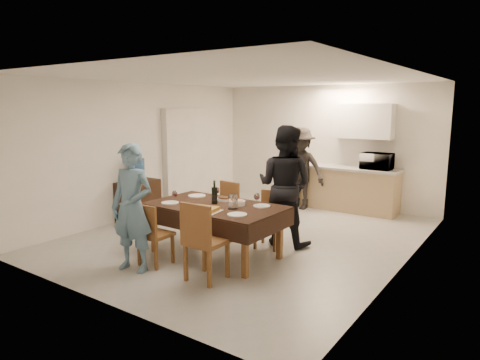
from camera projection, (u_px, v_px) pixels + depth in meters
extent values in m
cube|color=#A7A6A2|center=(249.00, 235.00, 7.21)|extent=(5.00, 6.00, 0.02)
cube|color=white|center=(250.00, 77.00, 6.76)|extent=(5.00, 6.00, 0.02)
cube|color=white|center=(325.00, 145.00, 9.41)|extent=(5.00, 0.02, 2.60)
cube|color=white|center=(94.00, 187.00, 4.56)|extent=(5.00, 0.02, 2.60)
cube|color=white|center=(144.00, 150.00, 8.40)|extent=(0.02, 6.00, 2.60)
cube|color=white|center=(408.00, 172.00, 5.58)|extent=(0.02, 6.00, 2.60)
cube|color=white|center=(188.00, 157.00, 9.36)|extent=(0.15, 1.40, 2.10)
cube|color=tan|center=(344.00, 189.00, 8.96)|extent=(2.20, 0.60, 0.86)
cube|color=#A7A6A2|center=(345.00, 168.00, 8.89)|extent=(2.24, 0.64, 0.05)
cube|color=white|center=(363.00, 121.00, 8.66)|extent=(1.20, 0.34, 0.70)
cube|color=black|center=(215.00, 206.00, 6.13)|extent=(1.96, 1.17, 0.04)
cube|color=brown|center=(215.00, 232.00, 6.20)|extent=(0.07, 0.07, 0.72)
cube|color=brown|center=(156.00, 235.00, 5.83)|extent=(0.40, 0.40, 0.05)
cube|color=brown|center=(145.00, 221.00, 5.65)|extent=(0.40, 0.04, 0.42)
cube|color=brown|center=(207.00, 242.00, 5.32)|extent=(0.47, 0.47, 0.05)
cube|color=brown|center=(195.00, 224.00, 5.10)|extent=(0.46, 0.05, 0.49)
cube|color=brown|center=(222.00, 211.00, 7.04)|extent=(0.46, 0.46, 0.05)
cube|color=brown|center=(215.00, 199.00, 6.85)|extent=(0.42, 0.09, 0.44)
cube|color=brown|center=(269.00, 221.00, 6.54)|extent=(0.45, 0.45, 0.05)
cube|color=brown|center=(263.00, 208.00, 6.36)|extent=(0.39, 0.10, 0.42)
cube|color=black|center=(138.00, 201.00, 8.12)|extent=(0.41, 0.82, 0.76)
cylinder|color=#386BAD|center=(137.00, 170.00, 8.02)|extent=(0.28, 0.28, 0.42)
cylinder|color=white|center=(233.00, 202.00, 5.87)|extent=(0.13, 0.13, 0.20)
cube|color=gold|center=(204.00, 209.00, 5.76)|extent=(0.48, 0.39, 0.05)
cylinder|color=white|center=(239.00, 203.00, 6.10)|extent=(0.17, 0.17, 0.07)
cylinder|color=white|center=(224.00, 200.00, 6.38)|extent=(0.22, 0.22, 0.04)
cylinder|color=white|center=(170.00, 203.00, 6.22)|extent=(0.25, 0.25, 0.01)
cylinder|color=white|center=(237.00, 215.00, 5.55)|extent=(0.26, 0.26, 0.01)
cylinder|color=white|center=(197.00, 196.00, 6.71)|extent=(0.28, 0.28, 0.02)
cylinder|color=white|center=(262.00, 206.00, 6.03)|extent=(0.24, 0.24, 0.01)
imported|color=white|center=(377.00, 161.00, 8.48)|extent=(0.59, 0.40, 0.32)
imported|color=slate|center=(132.00, 208.00, 5.58)|extent=(0.69, 0.52, 1.69)
imported|color=black|center=(285.00, 186.00, 6.64)|extent=(0.95, 0.77, 1.87)
imported|color=black|center=(300.00, 168.00, 8.98)|extent=(1.11, 0.64, 1.72)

